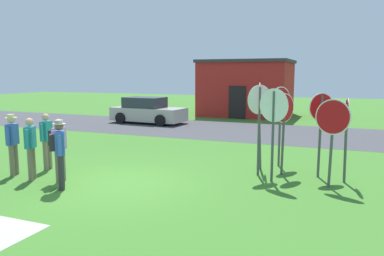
% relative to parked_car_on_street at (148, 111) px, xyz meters
% --- Properties ---
extents(ground_plane, '(80.00, 80.00, 0.00)m').
position_rel_parked_car_on_street_xyz_m(ground_plane, '(5.24, -11.25, -0.69)').
color(ground_plane, '#3D7528').
extents(street_asphalt, '(60.00, 6.40, 0.01)m').
position_rel_parked_car_on_street_xyz_m(street_asphalt, '(5.24, -1.02, -0.68)').
color(street_asphalt, '#424247').
rests_on(street_asphalt, ground).
extents(building_background, '(6.00, 4.95, 3.79)m').
position_rel_parked_car_on_street_xyz_m(building_background, '(4.29, 6.40, 1.21)').
color(building_background, '#B2231E').
rests_on(building_background, ground).
extents(parked_car_on_street, '(4.41, 2.22, 1.51)m').
position_rel_parked_car_on_street_xyz_m(parked_car_on_street, '(0.00, 0.00, 0.00)').
color(parked_car_on_street, '#B7B2A3').
rests_on(parked_car_on_street, ground).
extents(stop_sign_rear_left, '(0.45, 0.72, 2.32)m').
position_rel_parked_car_on_street_xyz_m(stop_sign_rear_left, '(9.14, -8.73, 0.91)').
color(stop_sign_rear_left, '#474C4C').
rests_on(stop_sign_rear_left, ground).
extents(stop_sign_rear_right, '(0.24, 0.88, 2.61)m').
position_rel_parked_car_on_street_xyz_m(stop_sign_rear_right, '(8.37, -8.31, 1.13)').
color(stop_sign_rear_right, '#474C4C').
rests_on(stop_sign_rear_right, ground).
extents(stop_sign_low_front, '(0.81, 0.37, 2.48)m').
position_rel_parked_car_on_street_xyz_m(stop_sign_low_front, '(8.99, -9.53, 1.04)').
color(stop_sign_low_front, '#474C4C').
rests_on(stop_sign_low_front, ground).
extents(stop_sign_leaning_left, '(0.87, 0.35, 2.24)m').
position_rel_parked_car_on_street_xyz_m(stop_sign_leaning_left, '(10.44, -9.46, 0.86)').
color(stop_sign_leaning_left, '#474C4C').
rests_on(stop_sign_leaning_left, ground).
extents(stop_sign_center_cluster, '(0.11, 0.75, 2.24)m').
position_rel_parked_car_on_street_xyz_m(stop_sign_center_cluster, '(10.77, -8.88, 0.84)').
color(stop_sign_center_cluster, '#474C4C').
rests_on(stop_sign_center_cluster, ground).
extents(stop_sign_leaning_right, '(0.48, 0.77, 2.47)m').
position_rel_parked_car_on_street_xyz_m(stop_sign_leaning_right, '(8.88, -7.70, 1.03)').
color(stop_sign_leaning_right, '#474C4C').
rests_on(stop_sign_leaning_right, ground).
extents(stop_sign_tallest, '(0.61, 0.52, 2.35)m').
position_rel_parked_car_on_street_xyz_m(stop_sign_tallest, '(10.11, -8.58, 0.92)').
color(stop_sign_tallest, '#474C4C').
rests_on(stop_sign_tallest, ground).
extents(stop_sign_nearest, '(0.53, 0.64, 2.56)m').
position_rel_parked_car_on_street_xyz_m(stop_sign_nearest, '(8.50, -9.00, 1.08)').
color(stop_sign_nearest, '#474C4C').
rests_on(stop_sign_nearest, ground).
extents(person_in_blue, '(0.39, 0.56, 1.69)m').
position_rel_parked_car_on_street_xyz_m(person_in_blue, '(3.76, -11.66, 0.29)').
color(person_in_blue, '#7A6B56').
rests_on(person_in_blue, ground).
extents(person_with_sunhat, '(0.47, 0.48, 1.74)m').
position_rel_parked_car_on_street_xyz_m(person_with_sunhat, '(4.24, -12.18, 0.32)').
color(person_with_sunhat, '#2D2D33').
rests_on(person_with_sunhat, ground).
extents(person_in_teal, '(0.36, 0.51, 1.69)m').
position_rel_parked_car_on_street_xyz_m(person_in_teal, '(2.93, -11.80, 0.26)').
color(person_in_teal, '#7A6B56').
rests_on(person_in_teal, ground).
extents(person_on_left, '(0.30, 0.56, 1.69)m').
position_rel_parked_car_on_street_xyz_m(person_on_left, '(2.50, -10.75, 0.26)').
color(person_on_left, '#7A6B56').
rests_on(person_on_left, ground).
extents(person_near_signs, '(0.34, 0.54, 1.74)m').
position_rel_parked_car_on_street_xyz_m(person_near_signs, '(2.10, -11.63, 0.30)').
color(person_near_signs, '#7A6B56').
rests_on(person_near_signs, ground).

